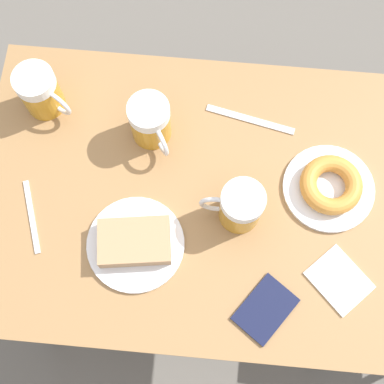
{
  "coord_description": "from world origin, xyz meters",
  "views": [
    {
      "loc": [
        0.36,
        0.03,
        1.89
      ],
      "look_at": [
        0.0,
        0.0,
        0.77
      ],
      "focal_mm": 50.0,
      "sensor_mm": 36.0,
      "label": 1
    }
  ],
  "objects_px": {
    "passport_near_edge": "(265,309)",
    "beer_mug_center": "(240,206)",
    "fork": "(32,216)",
    "plate_with_cake": "(135,243)",
    "beer_mug_right": "(151,122)",
    "napkin_folded": "(339,280)",
    "beer_mug_left": "(41,92)",
    "knife": "(250,120)",
    "plate_with_donut": "(330,186)"
  },
  "relations": [
    {
      "from": "plate_with_donut",
      "to": "knife",
      "type": "height_order",
      "value": "plate_with_donut"
    },
    {
      "from": "plate_with_donut",
      "to": "knife",
      "type": "xyz_separation_m",
      "value": [
        -0.15,
        -0.18,
        -0.02
      ]
    },
    {
      "from": "beer_mug_left",
      "to": "knife",
      "type": "height_order",
      "value": "beer_mug_left"
    },
    {
      "from": "fork",
      "to": "passport_near_edge",
      "type": "xyz_separation_m",
      "value": [
        0.16,
        0.52,
        0.0
      ]
    },
    {
      "from": "beer_mug_left",
      "to": "passport_near_edge",
      "type": "distance_m",
      "value": 0.69
    },
    {
      "from": "plate_with_cake",
      "to": "beer_mug_left",
      "type": "height_order",
      "value": "beer_mug_left"
    },
    {
      "from": "fork",
      "to": "plate_with_cake",
      "type": "bearing_deg",
      "value": 79.91
    },
    {
      "from": "beer_mug_center",
      "to": "knife",
      "type": "distance_m",
      "value": 0.24
    },
    {
      "from": "plate_with_cake",
      "to": "beer_mug_right",
      "type": "height_order",
      "value": "beer_mug_right"
    },
    {
      "from": "beer_mug_center",
      "to": "knife",
      "type": "relative_size",
      "value": 0.64
    },
    {
      "from": "beer_mug_left",
      "to": "beer_mug_right",
      "type": "relative_size",
      "value": 1.01
    },
    {
      "from": "fork",
      "to": "knife",
      "type": "height_order",
      "value": "same"
    },
    {
      "from": "plate_with_cake",
      "to": "beer_mug_right",
      "type": "xyz_separation_m",
      "value": [
        -0.27,
        0.01,
        0.04
      ]
    },
    {
      "from": "plate_with_cake",
      "to": "beer_mug_center",
      "type": "height_order",
      "value": "beer_mug_center"
    },
    {
      "from": "knife",
      "to": "passport_near_edge",
      "type": "distance_m",
      "value": 0.44
    },
    {
      "from": "plate_with_donut",
      "to": "napkin_folded",
      "type": "bearing_deg",
      "value": 7.26
    },
    {
      "from": "passport_near_edge",
      "to": "plate_with_donut",
      "type": "bearing_deg",
      "value": 155.34
    },
    {
      "from": "beer_mug_center",
      "to": "fork",
      "type": "bearing_deg",
      "value": -84.09
    },
    {
      "from": "knife",
      "to": "napkin_folded",
      "type": "bearing_deg",
      "value": 30.38
    },
    {
      "from": "beer_mug_left",
      "to": "fork",
      "type": "height_order",
      "value": "beer_mug_left"
    },
    {
      "from": "beer_mug_center",
      "to": "napkin_folded",
      "type": "xyz_separation_m",
      "value": [
        0.13,
        0.23,
        -0.06
      ]
    },
    {
      "from": "beer_mug_left",
      "to": "passport_near_edge",
      "type": "xyz_separation_m",
      "value": [
        0.43,
        0.54,
        -0.06
      ]
    },
    {
      "from": "plate_with_cake",
      "to": "plate_with_donut",
      "type": "height_order",
      "value": "plate_with_cake"
    },
    {
      "from": "beer_mug_center",
      "to": "napkin_folded",
      "type": "relative_size",
      "value": 0.87
    },
    {
      "from": "napkin_folded",
      "to": "passport_near_edge",
      "type": "bearing_deg",
      "value": -63.98
    },
    {
      "from": "beer_mug_right",
      "to": "fork",
      "type": "relative_size",
      "value": 0.76
    },
    {
      "from": "napkin_folded",
      "to": "knife",
      "type": "xyz_separation_m",
      "value": [
        -0.36,
        -0.21,
        -0.0
      ]
    },
    {
      "from": "plate_with_cake",
      "to": "beer_mug_left",
      "type": "distance_m",
      "value": 0.41
    },
    {
      "from": "knife",
      "to": "beer_mug_left",
      "type": "bearing_deg",
      "value": -89.7
    },
    {
      "from": "plate_with_cake",
      "to": "knife",
      "type": "relative_size",
      "value": 1.01
    },
    {
      "from": "passport_near_edge",
      "to": "beer_mug_left",
      "type": "bearing_deg",
      "value": -128.74
    },
    {
      "from": "plate_with_donut",
      "to": "beer_mug_right",
      "type": "bearing_deg",
      "value": -103.8
    },
    {
      "from": "plate_with_donut",
      "to": "beer_mug_center",
      "type": "height_order",
      "value": "beer_mug_center"
    },
    {
      "from": "napkin_folded",
      "to": "beer_mug_left",
      "type": "bearing_deg",
      "value": -117.24
    },
    {
      "from": "beer_mug_center",
      "to": "passport_near_edge",
      "type": "relative_size",
      "value": 0.89
    },
    {
      "from": "napkin_folded",
      "to": "fork",
      "type": "relative_size",
      "value": 0.94
    },
    {
      "from": "plate_with_donut",
      "to": "beer_mug_center",
      "type": "relative_size",
      "value": 1.51
    },
    {
      "from": "plate_with_donut",
      "to": "beer_mug_left",
      "type": "relative_size",
      "value": 1.63
    },
    {
      "from": "beer_mug_center",
      "to": "plate_with_cake",
      "type": "bearing_deg",
      "value": -67.61
    },
    {
      "from": "beer_mug_center",
      "to": "passport_near_edge",
      "type": "xyz_separation_m",
      "value": [
        0.2,
        0.07,
        -0.06
      ]
    },
    {
      "from": "beer_mug_left",
      "to": "plate_with_cake",
      "type": "bearing_deg",
      "value": 38.17
    },
    {
      "from": "beer_mug_left",
      "to": "plate_with_donut",
      "type": "bearing_deg",
      "value": 77.11
    },
    {
      "from": "plate_with_donut",
      "to": "beer_mug_center",
      "type": "xyz_separation_m",
      "value": [
        0.08,
        -0.2,
        0.04
      ]
    },
    {
      "from": "napkin_folded",
      "to": "knife",
      "type": "height_order",
      "value": "napkin_folded"
    },
    {
      "from": "plate_with_cake",
      "to": "passport_near_edge",
      "type": "xyz_separation_m",
      "value": [
        0.11,
        0.29,
        -0.02
      ]
    },
    {
      "from": "plate_with_donut",
      "to": "fork",
      "type": "height_order",
      "value": "plate_with_donut"
    },
    {
      "from": "plate_with_donut",
      "to": "passport_near_edge",
      "type": "bearing_deg",
      "value": -24.66
    },
    {
      "from": "passport_near_edge",
      "to": "beer_mug_center",
      "type": "bearing_deg",
      "value": -160.57
    },
    {
      "from": "napkin_folded",
      "to": "knife",
      "type": "distance_m",
      "value": 0.42
    },
    {
      "from": "beer_mug_left",
      "to": "knife",
      "type": "bearing_deg",
      "value": 90.3
    }
  ]
}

